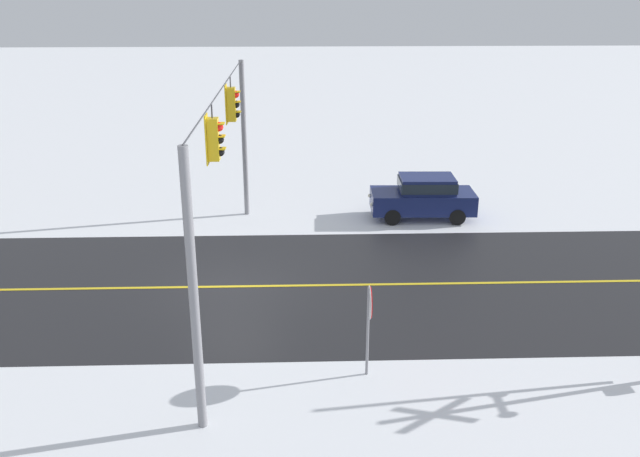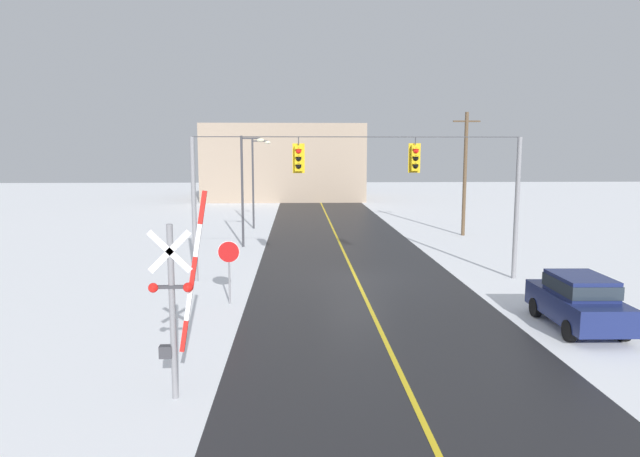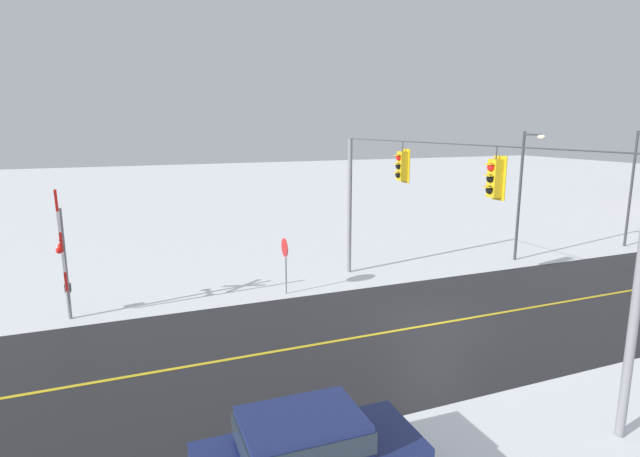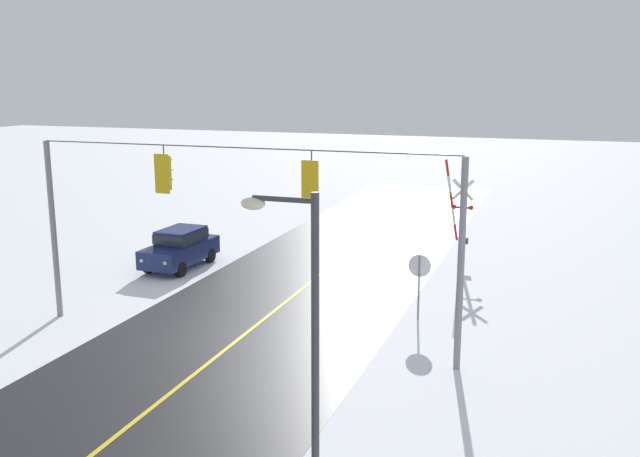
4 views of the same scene
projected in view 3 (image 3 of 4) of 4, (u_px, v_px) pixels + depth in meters
ground_plane at (435, 324)px, 17.68m from camera, size 160.00×160.00×0.00m
road_asphalt at (564, 302)px, 19.91m from camera, size 9.00×80.00×0.01m
lane_centre_line at (564, 302)px, 19.91m from camera, size 0.14×72.00×0.01m
signal_span at (440, 209)px, 16.89m from camera, size 14.20×0.47×6.22m
stop_sign at (285, 253)px, 20.57m from camera, size 0.80×0.09×2.35m
railroad_crossing at (63, 257)px, 17.68m from camera, size 1.33×0.31×4.73m
parked_car_navy at (307, 455)px, 9.16m from camera, size 1.90×4.24×1.74m
streetlamp_near at (524, 184)px, 25.28m from camera, size 1.39×0.28×6.50m
streetlamp_far at (636, 178)px, 28.26m from camera, size 1.39×0.28×6.50m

